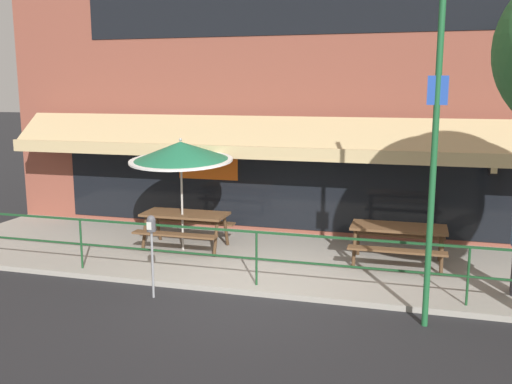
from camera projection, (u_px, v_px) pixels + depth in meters
ground_plane at (252, 296)px, 9.67m from camera, size 120.00×120.00×0.00m
patio_deck at (279, 260)px, 11.56m from camera, size 15.00×4.00×0.10m
restaurant_building at (303, 74)px, 12.98m from camera, size 15.00×1.60×7.62m
patio_railing at (256, 246)px, 9.81m from camera, size 13.84×0.04×0.97m
picnic_table_left at (185, 220)px, 12.12m from camera, size 1.80×1.42×0.76m
picnic_table_centre at (398, 234)px, 10.98m from camera, size 1.80×1.42×0.76m
patio_umbrella_left at (181, 152)px, 11.71m from camera, size 2.14×2.14×2.38m
parking_meter_near at (151, 231)px, 9.41m from camera, size 0.15×0.16×1.42m
street_sign_pole at (434, 162)px, 8.05m from camera, size 0.28×0.09×4.80m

